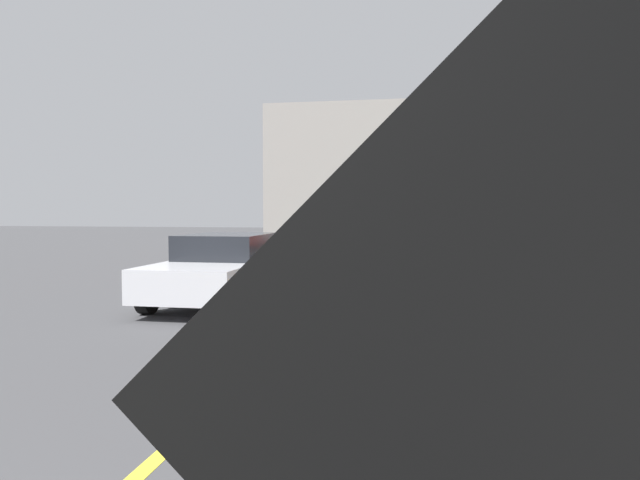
# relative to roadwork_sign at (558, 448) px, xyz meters

# --- Properties ---
(lane_center_stripe) EXTENTS (0.14, 36.00, 0.01)m
(lane_center_stripe) POSITION_rel_roadwork_sign_xyz_m (-2.23, 4.41, -1.47)
(lane_center_stripe) COLOR yellow
(lane_center_stripe) RESTS_ON ground
(roadwork_sign) EXTENTS (1.63, 0.08, 2.33)m
(roadwork_sign) POSITION_rel_roadwork_sign_xyz_m (0.00, 0.00, 0.00)
(roadwork_sign) COLOR #593819
(roadwork_sign) RESTS_ON ground
(arrow_board_trailer) EXTENTS (1.59, 1.94, 2.70)m
(arrow_board_trailer) POSITION_rel_roadwork_sign_xyz_m (-0.07, 10.36, -0.99)
(arrow_board_trailer) COLOR orange
(arrow_board_trailer) RESTS_ON ground
(box_truck) EXTENTS (2.61, 7.09, 3.36)m
(box_truck) POSITION_rel_roadwork_sign_xyz_m (0.05, 16.99, 0.35)
(box_truck) COLOR black
(box_truck) RESTS_ON ground
(pickup_car) EXTENTS (1.98, 4.75, 1.38)m
(pickup_car) POSITION_rel_roadwork_sign_xyz_m (-4.33, 10.24, -0.77)
(pickup_car) COLOR silver
(pickup_car) RESTS_ON ground
(highway_guide_sign) EXTENTS (2.79, 0.20, 5.00)m
(highway_guide_sign) POSITION_rel_roadwork_sign_xyz_m (1.71, 23.08, 1.95)
(highway_guide_sign) COLOR gray
(highway_guide_sign) RESTS_ON ground
(far_building_block) EXTENTS (12.09, 7.00, 7.47)m
(far_building_block) POSITION_rel_roadwork_sign_xyz_m (-2.86, 32.20, 2.27)
(far_building_block) COLOR gray
(far_building_block) RESTS_ON ground
(traffic_cone_mid_lane) EXTENTS (0.36, 0.36, 0.72)m
(traffic_cone_mid_lane) POSITION_rel_roadwork_sign_xyz_m (-0.38, 4.98, -1.12)
(traffic_cone_mid_lane) COLOR black
(traffic_cone_mid_lane) RESTS_ON ground
(traffic_cone_far_lane) EXTENTS (0.36, 0.36, 0.59)m
(traffic_cone_far_lane) POSITION_rel_roadwork_sign_xyz_m (-0.63, 7.84, -1.18)
(traffic_cone_far_lane) COLOR black
(traffic_cone_far_lane) RESTS_ON ground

